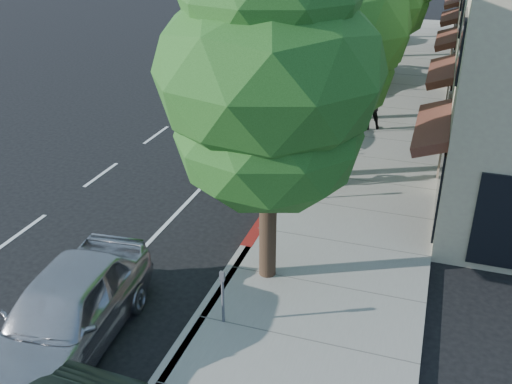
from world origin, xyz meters
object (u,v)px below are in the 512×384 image
at_px(white_pickup, 336,69).
at_px(dark_sedan, 282,107).
at_px(cyclist, 295,160).
at_px(pedestrian, 370,105).
at_px(bicycle, 234,165).
at_px(silver_suv, 257,132).
at_px(street_tree_2, 361,6).
at_px(street_tree_0, 269,78).
at_px(street_tree_1, 329,31).
at_px(near_car_a, 66,312).
at_px(dark_suv_far, 367,33).

bearing_deg(white_pickup, dark_sedan, -93.97).
bearing_deg(cyclist, pedestrian, -41.52).
distance_m(bicycle, silver_suv, 2.51).
xyz_separation_m(street_tree_2, pedestrian, (0.78, -1.01, -3.58)).
xyz_separation_m(street_tree_0, pedestrian, (0.78, 10.99, -3.80)).
height_order(street_tree_2, dark_sedan, street_tree_2).
bearing_deg(street_tree_1, silver_suv, 151.20).
xyz_separation_m(near_car_a, pedestrian, (3.88, 14.49, 0.27)).
relative_size(dark_suv_far, near_car_a, 0.99).
distance_m(street_tree_1, street_tree_2, 6.00).
bearing_deg(dark_sedan, street_tree_1, -66.67).
bearing_deg(street_tree_0, silver_suv, 109.99).
xyz_separation_m(street_tree_1, white_pickup, (-1.72, 11.00, -3.86)).
relative_size(street_tree_0, cyclist, 4.02).
xyz_separation_m(street_tree_2, white_pickup, (-1.72, 5.00, -3.77)).
height_order(dark_sedan, dark_suv_far, dark_suv_far).
relative_size(silver_suv, pedestrian, 2.95).
bearing_deg(near_car_a, pedestrian, 69.94).
bearing_deg(dark_suv_far, white_pickup, -83.26).
distance_m(silver_suv, near_car_a, 11.01).
height_order(white_pickup, near_car_a, white_pickup).
height_order(street_tree_0, near_car_a, street_tree_0).
xyz_separation_m(street_tree_1, pedestrian, (0.78, 4.99, -3.68)).
relative_size(cyclist, dark_sedan, 0.49).
height_order(silver_suv, dark_sedan, silver_suv).
bearing_deg(bicycle, near_car_a, -167.49).
distance_m(street_tree_1, dark_sedan, 7.05).
height_order(street_tree_0, dark_suv_far, street_tree_0).
bearing_deg(cyclist, street_tree_0, 159.36).
bearing_deg(street_tree_1, dark_suv_far, 94.59).
height_order(street_tree_1, silver_suv, street_tree_1).
relative_size(street_tree_1, dark_suv_far, 1.59).
bearing_deg(cyclist, near_car_a, 135.87).
height_order(dark_sedan, pedestrian, pedestrian).
height_order(street_tree_1, bicycle, street_tree_1).
distance_m(street_tree_0, cyclist, 6.39).
relative_size(bicycle, dark_sedan, 0.51).
xyz_separation_m(street_tree_0, cyclist, (-0.65, 5.00, -3.93)).
height_order(street_tree_0, silver_suv, street_tree_0).
distance_m(street_tree_0, street_tree_2, 12.00).
xyz_separation_m(bicycle, pedestrian, (3.48, 5.99, 0.57)).
bearing_deg(cyclist, silver_suv, 11.69).
bearing_deg(dark_sedan, street_tree_0, -81.57).
distance_m(street_tree_0, silver_suv, 8.98).
bearing_deg(cyclist, dark_sedan, -8.48).
bearing_deg(pedestrian, silver_suv, 15.86).
xyz_separation_m(silver_suv, dark_sedan, (-0.05, 3.50, -0.12)).
bearing_deg(dark_sedan, street_tree_2, 14.00).
xyz_separation_m(street_tree_1, bicycle, (-2.70, -1.00, -4.25)).
distance_m(silver_suv, white_pickup, 9.55).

